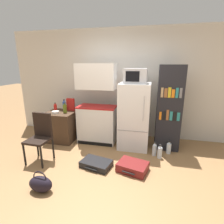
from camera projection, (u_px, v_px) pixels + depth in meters
The scene contains 19 objects.
ground_plane at pixel (105, 179), 2.87m from camera, with size 24.00×24.00×0.00m, color olive.
wall_back at pixel (133, 84), 4.35m from camera, with size 6.40×0.10×2.66m.
side_table at pixel (62, 126), 4.29m from camera, with size 0.67×0.65×0.71m.
kitchen_hutch at pixel (97, 108), 4.05m from camera, with size 0.89×0.48×1.84m.
refrigerator at pixel (134, 116), 3.83m from camera, with size 0.65×0.64×1.44m.
microwave at pixel (136, 76), 3.59m from camera, with size 0.47×0.39×0.30m.
bookshelf at pixel (169, 108), 3.72m from camera, with size 0.51×0.40×1.82m.
bottle_blue_soda at pixel (64, 106), 4.24m from camera, with size 0.07×0.07×0.30m.
bottle_olive_oil at pixel (65, 109), 4.11m from camera, with size 0.09×0.09×0.24m.
bottle_ketchup_red at pixel (55, 108), 4.25m from camera, with size 0.08×0.08×0.21m.
bowl at pixel (55, 112), 4.10m from camera, with size 0.17×0.17×0.05m.
cereal_box at pixel (71, 104), 4.31m from camera, with size 0.19×0.07×0.30m.
chair at pixel (41, 134), 3.33m from camera, with size 0.42×0.42×0.93m.
suitcase_large_flat at pixel (96, 164), 3.21m from camera, with size 0.60×0.45×0.11m.
suitcase_small_flat at pixel (133, 167), 3.08m from camera, with size 0.58×0.49×0.15m.
handbag at pixel (41, 184), 2.57m from camera, with size 0.36×0.20×0.33m.
water_bottle_front at pixel (169, 148), 3.67m from camera, with size 0.10×0.10×0.28m.
water_bottle_middle at pixel (160, 152), 3.48m from camera, with size 0.09×0.09×0.29m.
water_bottle_back at pixel (154, 150), 3.58m from camera, with size 0.08×0.08×0.30m.
Camera 1 is at (0.67, -2.39, 1.83)m, focal length 28.00 mm.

